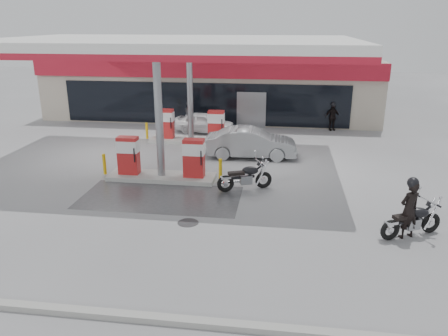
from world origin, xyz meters
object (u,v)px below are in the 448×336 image
object	(u,v)px
pump_island_far	(191,129)
parked_car_right	(306,114)
attendant	(191,115)
parked_car_left	(111,106)
biker_main	(409,210)
hatchback_silver	(251,143)
pump_island_near	(161,163)
biker_walking	(332,117)
main_motorcycle	(412,221)
sedan_white	(205,123)
parked_motorcycle	(246,178)

from	to	relation	value
pump_island_far	parked_car_right	bearing A→B (deg)	42.96
attendant	parked_car_left	distance (m)	7.18
biker_main	hatchback_silver	distance (m)	9.37
pump_island_near	biker_main	size ratio (longest dim) A/B	2.79
parked_car_left	biker_walking	distance (m)	15.04
main_motorcycle	sedan_white	distance (m)	14.95
main_motorcycle	biker_walking	xyz separation A→B (m)	(-1.12, 13.77, 0.31)
pump_island_near	parked_car_right	xyz separation A→B (m)	(6.44, 12.00, -0.19)
main_motorcycle	parked_car_left	distance (m)	22.61
pump_island_near	parked_car_left	xyz separation A→B (m)	(-6.96, 12.00, -0.03)
biker_main	parked_car_right	size ratio (longest dim) A/B	0.49
sedan_white	biker_walking	world-z (taller)	biker_walking
parked_car_right	main_motorcycle	bearing A→B (deg)	-173.66
pump_island_far	main_motorcycle	world-z (taller)	pump_island_far
biker_main	parked_car_right	xyz separation A→B (m)	(-2.42, 16.07, -0.40)
pump_island_far	attendant	world-z (taller)	attendant
biker_main	biker_walking	world-z (taller)	biker_main
pump_island_near	parked_motorcycle	xyz separation A→B (m)	(3.62, -0.78, -0.20)
parked_car_left	sedan_white	bearing A→B (deg)	-98.00
hatchback_silver	biker_walking	bearing A→B (deg)	-38.48
pump_island_near	parked_car_right	size ratio (longest dim) A/B	1.38
hatchback_silver	parked_car_right	size ratio (longest dim) A/B	1.18
pump_island_far	biker_walking	xyz separation A→B (m)	(7.92, 3.80, 0.10)
biker_main	hatchback_silver	bearing A→B (deg)	-83.83
pump_island_near	sedan_white	size ratio (longest dim) A/B	1.45
main_motorcycle	parked_car_right	size ratio (longest dim) A/B	0.55
main_motorcycle	sedan_white	xyz separation A→B (m)	(-8.68, 12.17, 0.10)
sedan_white	parked_car_left	size ratio (longest dim) A/B	0.75
parked_motorcycle	attendant	distance (m)	10.38
parked_car_left	parked_car_right	bearing A→B (deg)	-70.55
pump_island_near	parked_car_left	distance (m)	13.87
parked_car_left	biker_main	bearing A→B (deg)	-115.99
parked_motorcycle	hatchback_silver	distance (m)	4.38
parked_car_right	biker_walking	size ratio (longest dim) A/B	2.30
pump_island_near	biker_walking	xyz separation A→B (m)	(7.92, 9.80, 0.10)
main_motorcycle	biker_walking	bearing A→B (deg)	68.26
pump_island_far	parked_motorcycle	world-z (taller)	pump_island_far
parked_car_left	biker_walking	size ratio (longest dim) A/B	2.90
main_motorcycle	attendant	xyz separation A→B (m)	(-9.62, 12.69, 0.43)
pump_island_far	hatchback_silver	size ratio (longest dim) A/B	1.17
pump_island_far	attendant	distance (m)	2.78
main_motorcycle	hatchback_silver	world-z (taller)	hatchback_silver
parked_motorcycle	sedan_white	size ratio (longest dim) A/B	0.60
pump_island_far	main_motorcycle	xyz separation A→B (m)	(9.04, -9.97, -0.21)
biker_main	sedan_white	bearing A→B (deg)	-84.18
biker_main	biker_walking	xyz separation A→B (m)	(-0.94, 13.87, -0.11)
pump_island_near	parked_motorcycle	world-z (taller)	pump_island_near
attendant	biker_walking	bearing A→B (deg)	-81.04
sedan_white	attendant	world-z (taller)	attendant
biker_walking	attendant	bearing A→B (deg)	167.48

